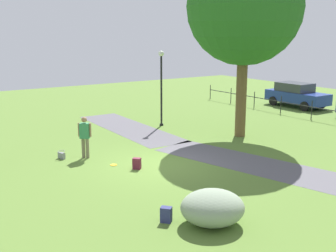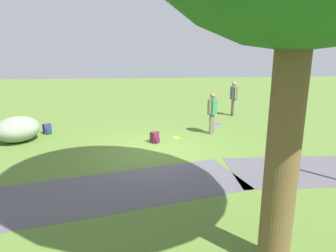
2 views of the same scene
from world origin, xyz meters
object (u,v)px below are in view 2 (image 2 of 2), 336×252
at_px(backpack_by_boulder, 47,129).
at_px(man_near_boulder, 234,96).
at_px(woman_with_handbag, 212,111).
at_px(lawn_boulder, 17,129).
at_px(frisbee_on_grass, 177,138).
at_px(handbag_on_grass, 217,125).
at_px(spare_backpack_on_lawn, 155,137).

bearing_deg(backpack_by_boulder, man_near_boulder, -162.85).
distance_m(woman_with_handbag, backpack_by_boulder, 6.51).
bearing_deg(lawn_boulder, frisbee_on_grass, 178.44).
xyz_separation_m(lawn_boulder, frisbee_on_grass, (-5.77, 0.16, -0.44)).
distance_m(lawn_boulder, woman_with_handbag, 7.24).
relative_size(handbag_on_grass, frisbee_on_grass, 1.37).
xyz_separation_m(handbag_on_grass, frisbee_on_grass, (1.87, 1.28, -0.13)).
height_order(woman_with_handbag, backpack_by_boulder, woman_with_handbag).
bearing_deg(backpack_by_boulder, frisbee_on_grass, 168.29).
bearing_deg(spare_backpack_on_lawn, backpack_by_boulder, -20.24).
height_order(handbag_on_grass, backpack_by_boulder, backpack_by_boulder).
distance_m(lawn_boulder, frisbee_on_grass, 5.79).
height_order(spare_backpack_on_lawn, frisbee_on_grass, spare_backpack_on_lawn).
height_order(lawn_boulder, woman_with_handbag, woman_with_handbag).
bearing_deg(backpack_by_boulder, spare_backpack_on_lawn, 159.76).
height_order(man_near_boulder, spare_backpack_on_lawn, man_near_boulder).
bearing_deg(lawn_boulder, man_near_boulder, -159.20).
xyz_separation_m(woman_with_handbag, frisbee_on_grass, (1.44, 0.47, -0.92)).
height_order(man_near_boulder, backpack_by_boulder, man_near_boulder).
bearing_deg(woman_with_handbag, man_near_boulder, -119.94).
xyz_separation_m(man_near_boulder, backpack_by_boulder, (8.23, 2.54, -0.79)).
relative_size(man_near_boulder, frisbee_on_grass, 6.81).
height_order(woman_with_handbag, frisbee_on_grass, woman_with_handbag).
relative_size(lawn_boulder, handbag_on_grass, 6.13).
bearing_deg(man_near_boulder, spare_backpack_on_lawn, 45.01).
distance_m(man_near_boulder, frisbee_on_grass, 4.92).
bearing_deg(man_near_boulder, handbag_on_grass, 59.24).
height_order(lawn_boulder, spare_backpack_on_lawn, lawn_boulder).
relative_size(woman_with_handbag, handbag_on_grass, 4.75).
distance_m(handbag_on_grass, frisbee_on_grass, 2.27).
bearing_deg(spare_backpack_on_lawn, woman_with_handbag, -157.03).
xyz_separation_m(lawn_boulder, spare_backpack_on_lawn, (-4.93, 0.65, -0.26)).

